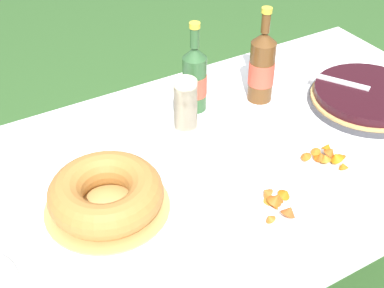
{
  "coord_description": "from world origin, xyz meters",
  "views": [
    {
      "loc": [
        -0.67,
        -1.02,
        1.69
      ],
      "look_at": [
        -0.06,
        0.02,
        0.76
      ],
      "focal_mm": 50.0,
      "sensor_mm": 36.0,
      "label": 1
    }
  ],
  "objects_px": {
    "berry_tart": "(368,97)",
    "bundt_cake": "(106,194)",
    "cider_bottle_green": "(195,79)",
    "cup_stack": "(185,105)",
    "snack_plate_right": "(275,206)",
    "serving_knife": "(379,91)",
    "cider_bottle_amber": "(262,67)",
    "snack_plate_left": "(323,160)"
  },
  "relations": [
    {
      "from": "cider_bottle_amber",
      "to": "snack_plate_right",
      "type": "height_order",
      "value": "cider_bottle_amber"
    },
    {
      "from": "bundt_cake",
      "to": "snack_plate_left",
      "type": "relative_size",
      "value": 1.52
    },
    {
      "from": "serving_knife",
      "to": "cider_bottle_green",
      "type": "xyz_separation_m",
      "value": [
        -0.52,
        0.3,
        0.05
      ]
    },
    {
      "from": "snack_plate_left",
      "to": "bundt_cake",
      "type": "bearing_deg",
      "value": 166.46
    },
    {
      "from": "cider_bottle_green",
      "to": "snack_plate_left",
      "type": "relative_size",
      "value": 1.41
    },
    {
      "from": "berry_tart",
      "to": "cup_stack",
      "type": "relative_size",
      "value": 2.2
    },
    {
      "from": "cider_bottle_amber",
      "to": "snack_plate_left",
      "type": "bearing_deg",
      "value": -97.17
    },
    {
      "from": "cider_bottle_green",
      "to": "serving_knife",
      "type": "bearing_deg",
      "value": -29.8
    },
    {
      "from": "cider_bottle_green",
      "to": "snack_plate_right",
      "type": "height_order",
      "value": "cider_bottle_green"
    },
    {
      "from": "bundt_cake",
      "to": "cup_stack",
      "type": "height_order",
      "value": "cup_stack"
    },
    {
      "from": "bundt_cake",
      "to": "cider_bottle_green",
      "type": "bearing_deg",
      "value": 33.69
    },
    {
      "from": "cider_bottle_green",
      "to": "snack_plate_left",
      "type": "distance_m",
      "value": 0.48
    },
    {
      "from": "snack_plate_left",
      "to": "cider_bottle_amber",
      "type": "bearing_deg",
      "value": 82.83
    },
    {
      "from": "berry_tart",
      "to": "bundt_cake",
      "type": "distance_m",
      "value": 0.94
    },
    {
      "from": "cider_bottle_green",
      "to": "cider_bottle_amber",
      "type": "height_order",
      "value": "cider_bottle_amber"
    },
    {
      "from": "berry_tart",
      "to": "cider_bottle_green",
      "type": "distance_m",
      "value": 0.58
    },
    {
      "from": "snack_plate_right",
      "to": "cup_stack",
      "type": "bearing_deg",
      "value": 93.07
    },
    {
      "from": "bundt_cake",
      "to": "berry_tart",
      "type": "bearing_deg",
      "value": 1.02
    },
    {
      "from": "cider_bottle_green",
      "to": "snack_plate_right",
      "type": "distance_m",
      "value": 0.53
    },
    {
      "from": "bundt_cake",
      "to": "cup_stack",
      "type": "distance_m",
      "value": 0.41
    },
    {
      "from": "berry_tart",
      "to": "snack_plate_left",
      "type": "bearing_deg",
      "value": -154.01
    },
    {
      "from": "berry_tart",
      "to": "snack_plate_right",
      "type": "xyz_separation_m",
      "value": [
        -0.57,
        -0.24,
        -0.02
      ]
    },
    {
      "from": "berry_tart",
      "to": "serving_knife",
      "type": "distance_m",
      "value": 0.05
    },
    {
      "from": "serving_knife",
      "to": "berry_tart",
      "type": "bearing_deg",
      "value": -0.0
    },
    {
      "from": "cider_bottle_amber",
      "to": "berry_tart",
      "type": "bearing_deg",
      "value": -36.48
    },
    {
      "from": "cup_stack",
      "to": "snack_plate_right",
      "type": "relative_size",
      "value": 0.85
    },
    {
      "from": "berry_tart",
      "to": "cider_bottle_green",
      "type": "height_order",
      "value": "cider_bottle_green"
    },
    {
      "from": "serving_knife",
      "to": "snack_plate_right",
      "type": "distance_m",
      "value": 0.63
    },
    {
      "from": "berry_tart",
      "to": "cider_bottle_amber",
      "type": "height_order",
      "value": "cider_bottle_amber"
    },
    {
      "from": "snack_plate_left",
      "to": "snack_plate_right",
      "type": "distance_m",
      "value": 0.25
    },
    {
      "from": "cup_stack",
      "to": "cider_bottle_green",
      "type": "distance_m",
      "value": 0.12
    },
    {
      "from": "cup_stack",
      "to": "cider_bottle_amber",
      "type": "bearing_deg",
      "value": 4.9
    },
    {
      "from": "serving_knife",
      "to": "bundt_cake",
      "type": "bearing_deg",
      "value": 58.38
    },
    {
      "from": "berry_tart",
      "to": "bundt_cake",
      "type": "xyz_separation_m",
      "value": [
        -0.94,
        -0.02,
        0.02
      ]
    },
    {
      "from": "berry_tart",
      "to": "cup_stack",
      "type": "height_order",
      "value": "cup_stack"
    },
    {
      "from": "serving_knife",
      "to": "snack_plate_right",
      "type": "relative_size",
      "value": 1.61
    },
    {
      "from": "serving_knife",
      "to": "bundt_cake",
      "type": "xyz_separation_m",
      "value": [
        -0.96,
        0.01,
        -0.01
      ]
    },
    {
      "from": "berry_tart",
      "to": "cider_bottle_green",
      "type": "bearing_deg",
      "value": 151.62
    },
    {
      "from": "cup_stack",
      "to": "bundt_cake",
      "type": "bearing_deg",
      "value": -149.94
    },
    {
      "from": "cider_bottle_amber",
      "to": "snack_plate_right",
      "type": "distance_m",
      "value": 0.55
    },
    {
      "from": "cup_stack",
      "to": "snack_plate_right",
      "type": "distance_m",
      "value": 0.44
    },
    {
      "from": "cider_bottle_amber",
      "to": "cider_bottle_green",
      "type": "bearing_deg",
      "value": 164.4
    }
  ]
}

